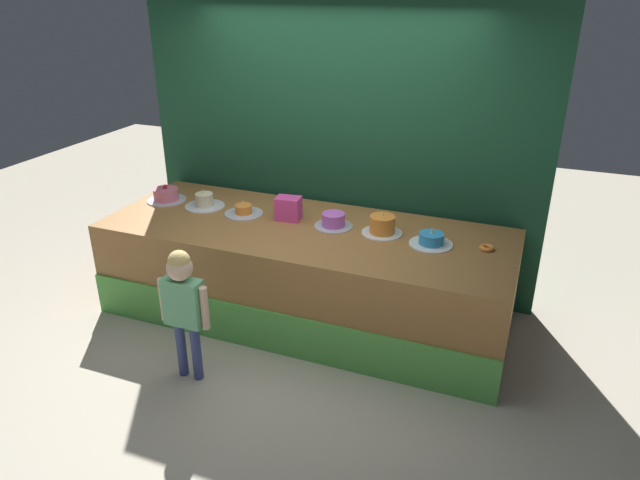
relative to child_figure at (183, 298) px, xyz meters
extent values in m
plane|color=#BCB29E|center=(0.45, 0.50, -0.66)|extent=(12.00, 12.00, 0.00)
cube|color=#9E6B38|center=(0.45, 1.13, -0.26)|extent=(3.40, 1.26, 0.82)
cube|color=#59B24C|center=(0.45, 0.49, -0.48)|extent=(3.40, 0.02, 0.37)
cube|color=#19472D|center=(0.45, 1.86, 0.81)|extent=(3.69, 0.08, 2.95)
cylinder|color=#3F4C8C|center=(-0.06, 0.00, -0.44)|extent=(0.07, 0.07, 0.46)
cylinder|color=#3F4C8C|center=(0.06, 0.00, -0.44)|extent=(0.07, 0.07, 0.46)
cube|color=#66B27F|center=(0.00, 0.00, -0.03)|extent=(0.28, 0.13, 0.35)
cylinder|color=beige|center=(-0.17, 0.00, -0.04)|extent=(0.06, 0.06, 0.32)
cylinder|color=beige|center=(0.17, 0.00, -0.04)|extent=(0.06, 0.06, 0.32)
sphere|color=beige|center=(0.00, 0.00, 0.24)|extent=(0.18, 0.18, 0.18)
sphere|color=tan|center=(0.00, 0.00, 0.29)|extent=(0.15, 0.15, 0.15)
cube|color=#F146A3|center=(0.24, 1.25, 0.25)|extent=(0.22, 0.17, 0.20)
torus|color=orange|center=(1.89, 1.25, 0.17)|extent=(0.11, 0.11, 0.03)
cylinder|color=silver|center=(-0.99, 1.25, 0.16)|extent=(0.35, 0.35, 0.01)
cylinder|color=pink|center=(-0.99, 1.25, 0.22)|extent=(0.23, 0.23, 0.11)
sphere|color=red|center=(-0.99, 1.25, 0.29)|extent=(0.04, 0.04, 0.04)
cylinder|color=silver|center=(-0.58, 1.24, 0.16)|extent=(0.35, 0.35, 0.01)
cylinder|color=beige|center=(-0.58, 1.24, 0.22)|extent=(0.16, 0.16, 0.11)
cone|color=#F2E566|center=(-0.58, 1.24, 0.30)|extent=(0.02, 0.02, 0.05)
cylinder|color=silver|center=(-0.17, 1.21, 0.16)|extent=(0.33, 0.33, 0.01)
cylinder|color=orange|center=(-0.17, 1.21, 0.20)|extent=(0.15, 0.15, 0.08)
cone|color=#F2E566|center=(-0.17, 1.21, 0.26)|extent=(0.02, 0.02, 0.05)
cylinder|color=silver|center=(0.66, 1.24, 0.16)|extent=(0.32, 0.32, 0.01)
cylinder|color=#CC66D8|center=(0.66, 1.24, 0.22)|extent=(0.19, 0.19, 0.11)
cylinder|color=white|center=(1.07, 1.25, 0.16)|extent=(0.33, 0.33, 0.01)
cylinder|color=orange|center=(1.07, 1.25, 0.23)|extent=(0.20, 0.20, 0.14)
cone|color=#F2E566|center=(1.07, 1.25, 0.33)|extent=(0.02, 0.02, 0.05)
cylinder|color=white|center=(1.48, 1.18, 0.16)|extent=(0.34, 0.34, 0.01)
cylinder|color=#3399D8|center=(1.48, 1.18, 0.21)|extent=(0.19, 0.19, 0.08)
cone|color=#F2E566|center=(1.48, 1.18, 0.28)|extent=(0.02, 0.02, 0.06)
camera|label=1|loc=(2.18, -2.91, 2.04)|focal=32.55mm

